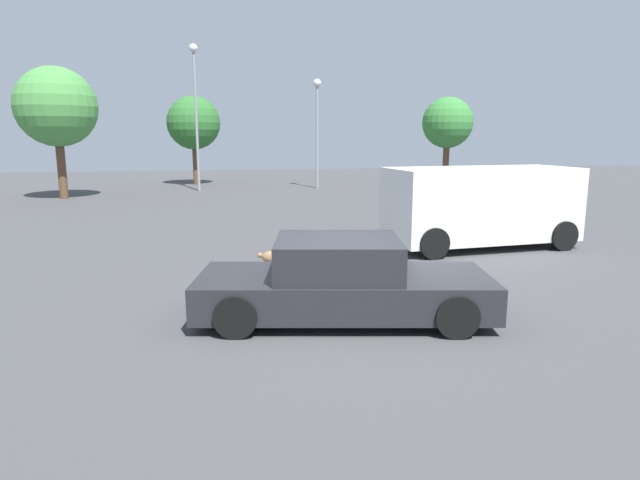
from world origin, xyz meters
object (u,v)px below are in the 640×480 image
Objects in this scene: van_white at (481,204)px; light_post_mid at (317,114)px; sedan_foreground at (342,282)px; light_post_near at (195,95)px; dog at (273,257)px.

light_post_mid reaches higher than van_white.
sedan_foreground is at bearing -99.59° from light_post_mid.
light_post_mid is (3.70, 21.92, 3.50)m from sedan_foreground.
dog is at bearing -83.36° from light_post_near.
sedan_foreground is 0.97× the size of van_white.
light_post_mid is (-1.15, 17.08, 2.97)m from van_white.
van_white is (5.59, 1.37, 0.85)m from dog.
dog is 0.13× the size of van_white.
van_white is 0.84× the size of light_post_mid.
light_post_near reaches higher than van_white.
dog is 18.80m from light_post_near.
light_post_mid is at bearing 3.33° from light_post_near.
dog is at bearing 112.84° from sedan_foreground.
light_post_mid reaches higher than sedan_foreground.
light_post_near is at bearing 108.40° from sedan_foreground.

